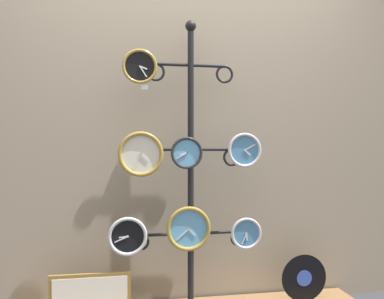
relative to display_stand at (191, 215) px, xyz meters
name	(u,v)px	position (x,y,z in m)	size (l,w,h in m)	color
shop_wall	(187,100)	(0.00, 0.16, 0.76)	(4.40, 0.04, 2.80)	gray
display_stand	(191,215)	(0.00, 0.00, 0.00)	(0.73, 0.39, 1.89)	black
clock_top_left	(140,67)	(-0.33, -0.10, 0.91)	(0.21, 0.04, 0.21)	black
clock_middle_left	(141,154)	(-0.32, -0.09, 0.39)	(0.27, 0.04, 0.27)	silver
clock_middle_center	(187,153)	(-0.04, -0.09, 0.40)	(0.20, 0.04, 0.20)	#60A8DB
clock_middle_right	(244,150)	(0.33, -0.09, 0.41)	(0.22, 0.04, 0.22)	#4C84B2
clock_bottom_left	(128,236)	(-0.40, -0.09, -0.10)	(0.24, 0.04, 0.24)	black
clock_bottom_center	(189,229)	(-0.03, -0.08, -0.07)	(0.28, 0.04, 0.28)	#60A8DB
clock_bottom_right	(246,233)	(0.33, -0.11, -0.11)	(0.20, 0.04, 0.20)	#4C84B2
vinyl_record	(304,278)	(0.75, -0.06, -0.43)	(0.31, 0.01, 0.31)	black
picture_frame	(90,296)	(-0.62, -0.08, -0.45)	(0.48, 0.02, 0.27)	olive
price_tag_upper	(145,87)	(-0.30, -0.10, 0.79)	(0.04, 0.00, 0.03)	white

